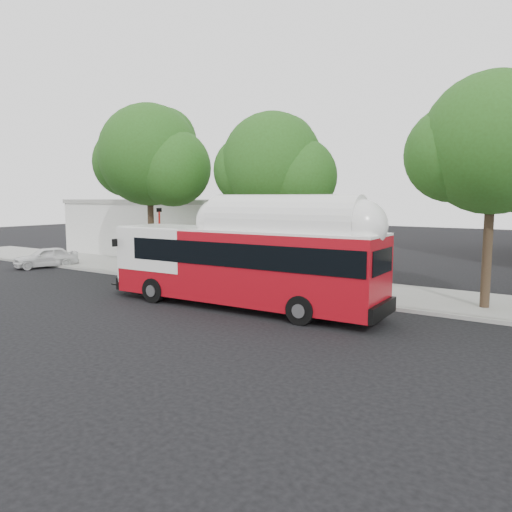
{
  "coord_description": "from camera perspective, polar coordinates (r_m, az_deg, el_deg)",
  "views": [
    {
      "loc": [
        12.24,
        -15.2,
        4.48
      ],
      "look_at": [
        0.05,
        3.0,
        1.86
      ],
      "focal_mm": 35.0,
      "sensor_mm": 36.0,
      "label": 1
    }
  ],
  "objects": [
    {
      "name": "low_commercial_bldg",
      "position": [
        39.33,
        -8.12,
        3.36
      ],
      "size": [
        16.2,
        10.2,
        4.25
      ],
      "color": "silver",
      "rests_on": "ground"
    },
    {
      "name": "transit_bus",
      "position": [
        19.93,
        -1.44,
        -1.17
      ],
      "size": [
        12.42,
        2.92,
        3.65
      ],
      "rotation": [
        0.0,
        0.0,
        0.03
      ],
      "color": "#9D0A14",
      "rests_on": "ground"
    },
    {
      "name": "parked_car",
      "position": [
        34.3,
        -22.87,
        -0.12
      ],
      "size": [
        4.13,
        2.88,
        1.31
      ],
      "primitive_type": "imported",
      "rotation": [
        0.0,
        0.0,
        -0.39
      ],
      "color": "silver",
      "rests_on": "ground"
    },
    {
      "name": "street_tree_right",
      "position": [
        21.32,
        26.66,
        10.89
      ],
      "size": [
        6.21,
        5.4,
        9.18
      ],
      "color": "#2D2116",
      "rests_on": "ground"
    },
    {
      "name": "sidewalk",
      "position": [
        25.3,
        4.34,
        -3.22
      ],
      "size": [
        60.0,
        5.0,
        0.15
      ],
      "primitive_type": "cube",
      "color": "gray",
      "rests_on": "ground"
    },
    {
      "name": "street_tree_mid",
      "position": [
        24.88,
        2.74,
        10.11
      ],
      "size": [
        5.75,
        5.0,
        8.62
      ],
      "color": "#2D2116",
      "rests_on": "ground"
    },
    {
      "name": "street_tree_left",
      "position": [
        29.44,
        -11.37,
        10.83
      ],
      "size": [
        6.67,
        5.8,
        9.74
      ],
      "color": "#2D2116",
      "rests_on": "ground"
    },
    {
      "name": "signal_pole",
      "position": [
        28.01,
        -10.94,
        1.58
      ],
      "size": [
        0.11,
        0.36,
        3.85
      ],
      "color": "#A51711",
      "rests_on": "ground"
    },
    {
      "name": "red_curb_segment",
      "position": [
        24.83,
        -4.7,
        -3.4
      ],
      "size": [
        10.0,
        0.32,
        0.16
      ],
      "primitive_type": "cube",
      "color": "maroon",
      "rests_on": "ground"
    },
    {
      "name": "ground",
      "position": [
        20.02,
        -4.92,
        -6.12
      ],
      "size": [
        120.0,
        120.0,
        0.0
      ],
      "primitive_type": "plane",
      "color": "black",
      "rests_on": "ground"
    },
    {
      "name": "curb_strip",
      "position": [
        23.11,
        1.15,
        -4.16
      ],
      "size": [
        60.0,
        0.3,
        0.15
      ],
      "primitive_type": "cube",
      "color": "gray",
      "rests_on": "ground"
    }
  ]
}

